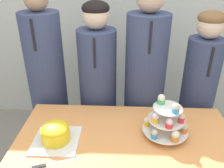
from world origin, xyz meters
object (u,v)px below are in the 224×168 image
at_px(cupcake_stand, 166,119).
at_px(student_2, 144,93).
at_px(student_1, 98,97).
at_px(student_0, 49,92).
at_px(student_3, 196,102).
at_px(round_cake, 55,133).
at_px(cake_knife, 47,165).

distance_m(cupcake_stand, student_2, 0.53).
distance_m(student_1, student_2, 0.38).
height_order(student_0, student_1, student_0).
height_order(cupcake_stand, student_0, student_0).
bearing_deg(student_3, student_1, 180.00).
bearing_deg(student_0, student_2, 0.00).
height_order(round_cake, student_1, student_1).
height_order(student_0, student_2, student_2).
height_order(round_cake, student_0, student_0).
xyz_separation_m(cake_knife, student_2, (0.57, 0.80, 0.00)).
bearing_deg(student_3, student_2, 180.00).
distance_m(cake_knife, cupcake_stand, 0.73).
bearing_deg(round_cake, cupcake_stand, 7.85).
distance_m(cupcake_stand, student_1, 0.71).
height_order(cupcake_stand, student_2, student_2).
xyz_separation_m(cupcake_stand, student_0, (-0.88, 0.51, -0.12)).
bearing_deg(student_1, student_0, 180.00).
relative_size(student_0, student_1, 1.07).
relative_size(cake_knife, student_0, 0.15).
relative_size(student_0, student_3, 1.11).
bearing_deg(student_1, cake_knife, -103.57).
height_order(cupcake_stand, student_1, student_1).
height_order(cake_knife, student_1, student_1).
bearing_deg(student_1, student_2, 0.00).
xyz_separation_m(cake_knife, cupcake_stand, (0.66, 0.28, 0.11)).
bearing_deg(cupcake_stand, student_1, 132.40).
xyz_separation_m(cake_knife, student_0, (-0.22, 0.80, -0.01)).
relative_size(round_cake, student_1, 0.18).
relative_size(round_cake, cake_knife, 1.15).
height_order(cake_knife, student_0, student_0).
relative_size(cake_knife, student_1, 0.16).
bearing_deg(student_0, student_1, -0.00).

